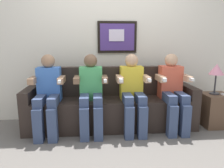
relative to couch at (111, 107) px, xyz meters
The scene contains 10 objects.
ground_plane 0.45m from the couch, 90.00° to the right, with size 6.38×6.38×0.00m, color #66605B.
back_wall_assembly 1.08m from the couch, 89.57° to the left, with size 4.90×0.10×2.60m.
couch is the anchor object (origin of this frame).
person_leftmost 0.95m from the couch, 169.20° to the right, with size 0.46×0.56×1.11m.
person_left_center 0.45m from the couch, 150.20° to the right, with size 0.46×0.56×1.11m.
person_right_center 0.45m from the couch, 29.84° to the right, with size 0.46×0.56×1.11m.
person_rightmost 0.95m from the couch, 10.82° to the right, with size 0.46×0.56×1.11m.
side_table_right 1.61m from the couch, ahead, with size 0.40×0.40×0.50m.
table_lamp 1.66m from the couch, ahead, with size 0.22×0.22×0.46m.
spare_remote_on_table 1.69m from the couch, ahead, with size 0.04×0.13×0.02m, color white.
Camera 1 is at (-0.26, -2.75, 1.29)m, focal length 34.03 mm.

